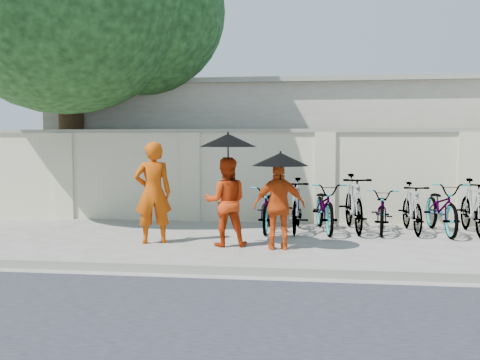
# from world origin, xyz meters

# --- Properties ---
(ground) EXTENTS (80.00, 80.00, 0.00)m
(ground) POSITION_xyz_m (0.00, 0.00, 0.00)
(ground) COLOR #A39F98
(kerb) EXTENTS (40.00, 0.16, 0.12)m
(kerb) POSITION_xyz_m (0.00, -1.70, 0.06)
(kerb) COLOR gray
(kerb) RESTS_ON ground
(compound_wall) EXTENTS (20.00, 0.30, 2.00)m
(compound_wall) POSITION_xyz_m (1.00, 3.20, 1.00)
(compound_wall) COLOR beige
(compound_wall) RESTS_ON ground
(building_behind) EXTENTS (14.00, 6.00, 3.20)m
(building_behind) POSITION_xyz_m (2.00, 7.00, 1.60)
(building_behind) COLOR beige
(building_behind) RESTS_ON ground
(monk_left) EXTENTS (0.77, 0.64, 1.79)m
(monk_left) POSITION_xyz_m (-1.07, 0.35, 0.90)
(monk_left) COLOR #BB4206
(monk_left) RESTS_ON ground
(monk_center) EXTENTS (0.82, 0.69, 1.53)m
(monk_center) POSITION_xyz_m (0.25, 0.26, 0.76)
(monk_center) COLOR #BB310A
(monk_center) RESTS_ON ground
(parasol_center) EXTENTS (0.98, 0.98, 1.06)m
(parasol_center) POSITION_xyz_m (0.30, 0.18, 1.81)
(parasol_center) COLOR black
(parasol_center) RESTS_ON ground
(monk_right) EXTENTS (0.89, 0.46, 1.45)m
(monk_right) POSITION_xyz_m (1.17, 0.06, 0.73)
(monk_right) COLOR #CE430F
(monk_right) RESTS_ON ground
(parasol_right) EXTENTS (0.93, 0.93, 0.79)m
(parasol_right) POSITION_xyz_m (1.19, -0.02, 1.51)
(parasol_right) COLOR black
(parasol_right) RESTS_ON ground
(bike_0) EXTENTS (0.62, 1.76, 0.93)m
(bike_0) POSITION_xyz_m (0.85, 1.94, 0.46)
(bike_0) COLOR #989898
(bike_0) RESTS_ON ground
(bike_1) EXTENTS (0.57, 1.79, 1.07)m
(bike_1) POSITION_xyz_m (1.42, 1.90, 0.53)
(bike_1) COLOR #989898
(bike_1) RESTS_ON ground
(bike_2) EXTENTS (0.91, 1.97, 1.00)m
(bike_2) POSITION_xyz_m (1.98, 1.97, 0.50)
(bike_2) COLOR #989898
(bike_2) RESTS_ON ground
(bike_3) EXTENTS (0.70, 1.95, 1.15)m
(bike_3) POSITION_xyz_m (2.55, 2.06, 0.57)
(bike_3) COLOR #989898
(bike_3) RESTS_ON ground
(bike_4) EXTENTS (0.82, 1.76, 0.89)m
(bike_4) POSITION_xyz_m (3.11, 2.00, 0.45)
(bike_4) COLOR #989898
(bike_4) RESTS_ON ground
(bike_5) EXTENTS (0.52, 1.66, 0.99)m
(bike_5) POSITION_xyz_m (3.68, 2.06, 0.50)
(bike_5) COLOR #989898
(bike_5) RESTS_ON ground
(bike_6) EXTENTS (0.79, 1.99, 1.02)m
(bike_6) POSITION_xyz_m (4.24, 2.05, 0.51)
(bike_6) COLOR #989898
(bike_6) RESTS_ON ground
(bike_7) EXTENTS (0.55, 1.80, 1.08)m
(bike_7) POSITION_xyz_m (4.81, 1.99, 0.54)
(bike_7) COLOR #989898
(bike_7) RESTS_ON ground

